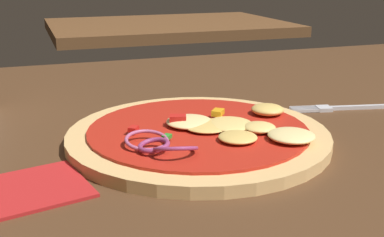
% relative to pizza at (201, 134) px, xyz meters
% --- Properties ---
extents(dining_table, '(1.50, 1.03, 0.03)m').
position_rel_pizza_xyz_m(dining_table, '(0.05, -0.02, -0.02)').
color(dining_table, '#4C301C').
rests_on(dining_table, ground).
extents(pizza, '(0.28, 0.28, 0.03)m').
position_rel_pizza_xyz_m(pizza, '(0.00, 0.00, 0.00)').
color(pizza, tan).
rests_on(pizza, dining_table).
extents(fork, '(0.17, 0.05, 0.01)m').
position_rel_pizza_xyz_m(fork, '(0.23, 0.05, -0.01)').
color(fork, silver).
rests_on(fork, dining_table).
extents(napkin, '(0.14, 0.11, 0.00)m').
position_rel_pizza_xyz_m(napkin, '(-0.20, -0.07, -0.01)').
color(napkin, '#B21E1E').
rests_on(napkin, dining_table).
extents(background_table, '(0.77, 0.53, 0.03)m').
position_rel_pizza_xyz_m(background_table, '(0.30, 1.12, -0.02)').
color(background_table, brown).
rests_on(background_table, ground).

